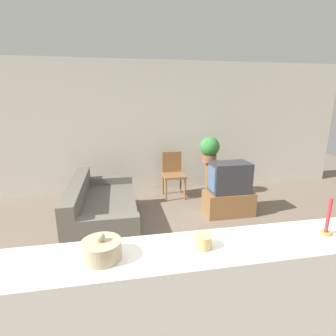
% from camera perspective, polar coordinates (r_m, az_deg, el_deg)
% --- Properties ---
extents(ground_plane, '(14.00, 14.00, 0.00)m').
position_cam_1_polar(ground_plane, '(2.87, 1.78, -28.11)').
color(ground_plane, '#756656').
extents(wall_back, '(9.00, 0.06, 2.70)m').
position_cam_1_polar(wall_back, '(5.53, -5.87, 8.53)').
color(wall_back, beige).
rests_on(wall_back, ground_plane).
extents(couch, '(0.94, 1.85, 0.77)m').
position_cam_1_polar(couch, '(4.17, -14.20, -9.27)').
color(couch, '#605B51').
rests_on(couch, ground_plane).
extents(tv_stand, '(0.83, 0.44, 0.41)m').
position_cam_1_polar(tv_stand, '(4.69, 12.99, -7.41)').
color(tv_stand, olive).
rests_on(tv_stand, ground_plane).
extents(television, '(0.66, 0.41, 0.51)m').
position_cam_1_polar(television, '(4.54, 13.26, -2.00)').
color(television, '#333338').
rests_on(television, tv_stand).
extents(wooden_chair, '(0.44, 0.44, 0.91)m').
position_cam_1_polar(wooden_chair, '(5.32, 1.09, -0.84)').
color(wooden_chair, olive).
rests_on(wooden_chair, ground_plane).
extents(plant_stand, '(0.13, 0.13, 0.74)m').
position_cam_1_polar(plant_stand, '(5.35, 8.77, -2.50)').
color(plant_stand, olive).
rests_on(plant_stand, ground_plane).
extents(potted_plant, '(0.38, 0.38, 0.50)m').
position_cam_1_polar(potted_plant, '(5.20, 9.05, 4.20)').
color(potted_plant, '#8E5B3D').
rests_on(potted_plant, plant_stand).
extents(foreground_counter, '(2.91, 0.44, 1.04)m').
position_cam_1_polar(foreground_counter, '(2.07, 6.20, -29.17)').
color(foreground_counter, white).
rests_on(foreground_counter, ground_plane).
extents(decorative_bowl, '(0.24, 0.24, 0.16)m').
position_cam_1_polar(decorative_bowl, '(1.66, -14.26, -16.82)').
color(decorative_bowl, tan).
rests_on(decorative_bowl, foreground_counter).
extents(candle_jar, '(0.12, 0.12, 0.09)m').
position_cam_1_polar(candle_jar, '(1.74, 7.53, -15.56)').
color(candle_jar, tan).
rests_on(candle_jar, foreground_counter).
extents(candlestick, '(0.07, 0.07, 0.27)m').
position_cam_1_polar(candlestick, '(2.15, 31.35, -10.13)').
color(candlestick, '#B7933D').
rests_on(candlestick, foreground_counter).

